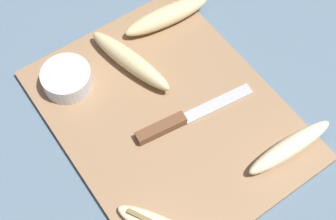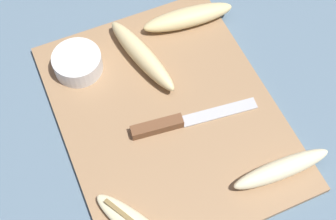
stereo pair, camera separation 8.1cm
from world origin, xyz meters
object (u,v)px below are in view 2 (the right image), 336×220
(knife, at_px, (171,123))
(banana_bright_far, at_px, (282,169))
(banana_ripe_center, at_px, (140,56))
(prep_bowl, at_px, (78,63))
(banana_mellow_near, at_px, (188,17))

(knife, xyz_separation_m, banana_bright_far, (0.15, 0.13, 0.01))
(banana_ripe_center, height_order, prep_bowl, banana_ripe_center)
(banana_mellow_near, bearing_deg, knife, -32.12)
(banana_ripe_center, distance_m, banana_bright_far, 0.32)
(banana_mellow_near, height_order, banana_bright_far, banana_mellow_near)
(banana_mellow_near, xyz_separation_m, banana_bright_far, (0.35, 0.00, -0.00))
(knife, height_order, prep_bowl, prep_bowl)
(banana_mellow_near, height_order, prep_bowl, prep_bowl)
(knife, height_order, banana_bright_far, banana_bright_far)
(banana_mellow_near, bearing_deg, banana_bright_far, 0.82)
(knife, xyz_separation_m, banana_mellow_near, (-0.20, 0.12, 0.01))
(knife, distance_m, banana_ripe_center, 0.15)
(banana_mellow_near, distance_m, banana_ripe_center, 0.13)
(banana_mellow_near, relative_size, prep_bowl, 2.06)
(banana_mellow_near, relative_size, banana_bright_far, 1.08)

